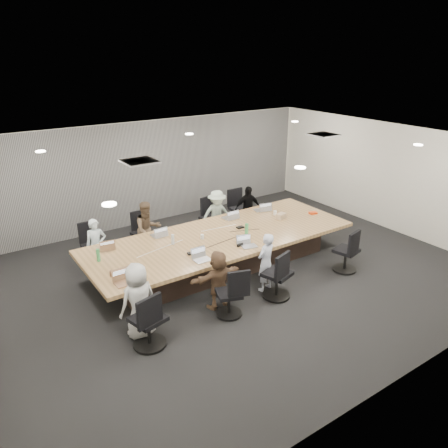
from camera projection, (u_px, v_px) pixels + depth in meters
floor at (234, 275)px, 9.47m from camera, size 10.00×8.00×0.00m
ceiling at (236, 146)px, 8.42m from camera, size 10.00×8.00×0.00m
wall_back at (151, 172)px, 12.02m from camera, size 10.00×0.00×2.80m
wall_front at (407, 301)px, 5.87m from camera, size 10.00×0.00×2.80m
wall_right at (389, 177)px, 11.54m from camera, size 0.00×8.00×2.80m
curtain at (152, 172)px, 11.96m from camera, size 9.80×0.04×2.80m
conference_table at (221, 250)px, 9.70m from camera, size 6.00×2.20×0.74m
chair_0 at (92, 249)px, 9.80m from camera, size 0.51×0.51×0.73m
chair_1 at (143, 237)px, 10.42m from camera, size 0.57×0.57×0.76m
chair_2 at (210, 221)px, 11.42m from camera, size 0.59×0.59×0.74m
chair_3 at (240, 212)px, 11.90m from camera, size 0.60×0.60×0.84m
chair_4 at (148, 323)px, 7.05m from camera, size 0.71×0.71×0.86m
chair_5 at (229, 297)px, 7.90m from camera, size 0.64×0.64×0.75m
chair_6 at (277, 278)px, 8.47m from camera, size 0.72×0.72×0.85m
chair_7 at (346, 254)px, 9.50m from camera, size 0.66×0.66×0.80m
person_0 at (96, 245)px, 9.44m from camera, size 0.48×0.37×1.19m
laptop_0 at (105, 248)px, 8.96m from camera, size 0.33×0.25×0.02m
person_1 at (148, 230)px, 10.04m from camera, size 0.68×0.54×1.36m
laptop_1 at (158, 235)px, 9.59m from camera, size 0.32×0.22×0.02m
person_2 at (217, 215)px, 11.05m from camera, size 0.92×0.65×1.28m
laptop_2 at (229, 217)px, 10.58m from camera, size 0.35×0.24×0.02m
person_3 at (248, 209)px, 11.56m from camera, size 0.77×0.45×1.23m
laptop_3 at (261, 210)px, 11.09m from camera, size 0.38×0.29×0.02m
person_4 at (138, 301)px, 7.23m from camera, size 0.72×0.53×1.34m
laptop_4 at (125, 283)px, 7.63m from camera, size 0.36×0.25×0.02m
person_5 at (218, 280)px, 8.09m from camera, size 1.07×0.35×1.15m
laptop_5 at (203, 260)px, 8.45m from camera, size 0.32×0.22×0.02m
person_6 at (266, 262)px, 8.67m from camera, size 0.50×0.39×1.22m
laptop_6 at (249, 246)px, 9.04m from camera, size 0.36×0.28×0.02m
bottle_green_left at (98, 255)px, 8.38m from camera, size 0.09×0.09×0.25m
bottle_green_right at (247, 230)px, 9.53m from camera, size 0.10×0.10×0.28m
bottle_clear at (173, 239)px, 9.12m from camera, size 0.07×0.07×0.22m
cup_white_far at (202, 237)px, 9.41m from camera, size 0.10×0.10×0.09m
cup_white_near at (275, 213)px, 10.76m from camera, size 0.09×0.09×0.10m
mug_brown at (112, 273)px, 7.86m from camera, size 0.09×0.09×0.10m
mic_left at (191, 253)px, 8.72m from camera, size 0.17×0.13×0.03m
mic_right at (240, 227)px, 9.98m from camera, size 0.17×0.11×0.03m
stapler at (240, 245)px, 9.06m from camera, size 0.15×0.06×0.05m
canvas_bag at (281, 216)px, 10.52m from camera, size 0.27×0.20×0.13m
snack_packet at (313, 213)px, 10.84m from camera, size 0.22×0.18×0.04m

